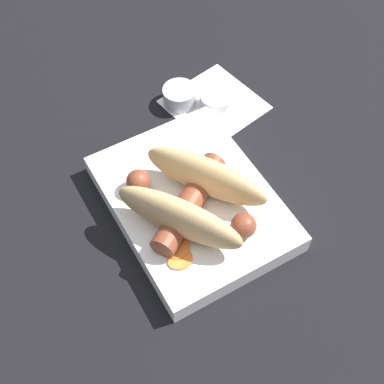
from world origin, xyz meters
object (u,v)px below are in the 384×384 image
at_px(sausage, 189,203).
at_px(bread_roll, 192,195).
at_px(condiment_cup_near, 217,102).
at_px(condiment_cup_far, 180,97).
at_px(food_tray, 192,203).

bearing_deg(sausage, bread_roll, -93.54).
relative_size(bread_roll, condiment_cup_near, 3.86).
bearing_deg(bread_roll, sausage, 86.46).
height_order(bread_roll, condiment_cup_near, bread_roll).
bearing_deg(condiment_cup_near, condiment_cup_far, 48.81).
bearing_deg(condiment_cup_near, sausage, 139.10).
distance_m(food_tray, condiment_cup_far, 0.20).
bearing_deg(bread_roll, condiment_cup_near, -40.04).
relative_size(bread_roll, sausage, 1.28).
height_order(bread_roll, sausage, bread_roll).
xyz_separation_m(sausage, condiment_cup_near, (0.16, -0.14, -0.03)).
relative_size(condiment_cup_near, condiment_cup_far, 1.00).
height_order(food_tray, sausage, sausage).
bearing_deg(condiment_cup_far, food_tray, 155.82).
distance_m(food_tray, condiment_cup_near, 0.19).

